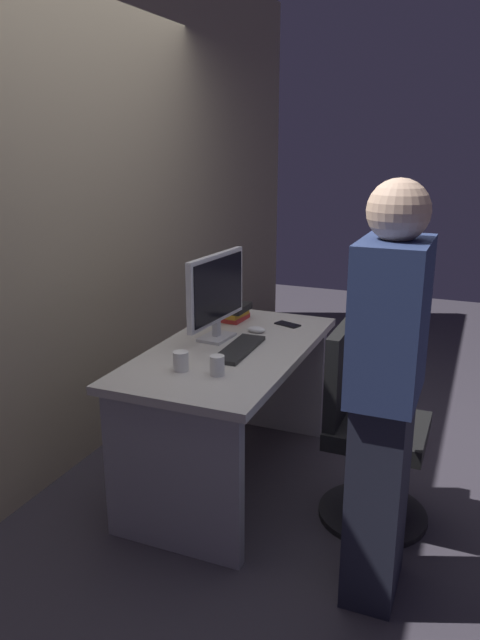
{
  "coord_description": "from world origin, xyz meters",
  "views": [
    {
      "loc": [
        -2.68,
        -1.16,
        1.75
      ],
      "look_at": [
        0.0,
        -0.05,
        0.9
      ],
      "focal_mm": 33.89,
      "sensor_mm": 36.0,
      "label": 1
    }
  ],
  "objects_px": {
    "office_chair": "(366,435)",
    "cup_near_keyboard": "(217,365)",
    "handbag": "(390,427)",
    "monitor": "(217,292)",
    "desk": "(231,389)",
    "cell_phone": "(288,324)",
    "cup_by_monitor": "(181,361)",
    "book_stack": "(233,312)",
    "mouse": "(256,329)",
    "person_at_desk": "(385,397)",
    "keyboard": "(239,349)"
  },
  "relations": [
    {
      "from": "office_chair",
      "to": "monitor",
      "type": "relative_size",
      "value": 1.74
    },
    {
      "from": "office_chair",
      "to": "cup_by_monitor",
      "type": "bearing_deg",
      "value": 111.43
    },
    {
      "from": "office_chair",
      "to": "cup_near_keyboard",
      "type": "relative_size",
      "value": 10.32
    },
    {
      "from": "desk",
      "to": "keyboard",
      "type": "relative_size",
      "value": 3.32
    },
    {
      "from": "cup_near_keyboard",
      "to": "book_stack",
      "type": "height_order",
      "value": "book_stack"
    },
    {
      "from": "monitor",
      "to": "mouse",
      "type": "bearing_deg",
      "value": -40.34
    },
    {
      "from": "office_chair",
      "to": "book_stack",
      "type": "xyz_separation_m",
      "value": [
        0.53,
        0.9,
        0.37
      ]
    },
    {
      "from": "mouse",
      "to": "cup_near_keyboard",
      "type": "distance_m",
      "value": 0.66
    },
    {
      "from": "desk",
      "to": "cup_near_keyboard",
      "type": "bearing_deg",
      "value": -165.86
    },
    {
      "from": "monitor",
      "to": "cup_near_keyboard",
      "type": "relative_size",
      "value": 5.94
    },
    {
      "from": "keyboard",
      "to": "monitor",
      "type": "bearing_deg",
      "value": 52.56
    },
    {
      "from": "office_chair",
      "to": "book_stack",
      "type": "relative_size",
      "value": 4.43
    },
    {
      "from": "keyboard",
      "to": "book_stack",
      "type": "bearing_deg",
      "value": 24.9
    },
    {
      "from": "book_stack",
      "to": "handbag",
      "type": "xyz_separation_m",
      "value": [
        0.19,
        -0.92,
        -0.66
      ]
    },
    {
      "from": "monitor",
      "to": "keyboard",
      "type": "xyz_separation_m",
      "value": [
        -0.14,
        -0.18,
        -0.25
      ]
    },
    {
      "from": "person_at_desk",
      "to": "cup_near_keyboard",
      "type": "height_order",
      "value": "person_at_desk"
    },
    {
      "from": "keyboard",
      "to": "cell_phone",
      "type": "bearing_deg",
      "value": -10.58
    },
    {
      "from": "keyboard",
      "to": "cup_by_monitor",
      "type": "bearing_deg",
      "value": 156.95
    },
    {
      "from": "keyboard",
      "to": "mouse",
      "type": "xyz_separation_m",
      "value": [
        0.32,
        0.03,
        0.01
      ]
    },
    {
      "from": "cup_near_keyboard",
      "to": "handbag",
      "type": "relative_size",
      "value": 0.24
    },
    {
      "from": "office_chair",
      "to": "person_at_desk",
      "type": "relative_size",
      "value": 0.57
    },
    {
      "from": "cup_by_monitor",
      "to": "cell_phone",
      "type": "relative_size",
      "value": 0.63
    },
    {
      "from": "desk",
      "to": "cell_phone",
      "type": "relative_size",
      "value": 9.93
    },
    {
      "from": "person_at_desk",
      "to": "mouse",
      "type": "distance_m",
      "value": 1.19
    },
    {
      "from": "keyboard",
      "to": "cup_near_keyboard",
      "type": "xyz_separation_m",
      "value": [
        -0.34,
        -0.03,
        0.04
      ]
    },
    {
      "from": "person_at_desk",
      "to": "book_stack",
      "type": "xyz_separation_m",
      "value": [
        1.02,
        1.05,
        -0.04
      ]
    },
    {
      "from": "desk",
      "to": "keyboard",
      "type": "height_order",
      "value": "keyboard"
    },
    {
      "from": "mouse",
      "to": "book_stack",
      "type": "bearing_deg",
      "value": 50.15
    },
    {
      "from": "monitor",
      "to": "book_stack",
      "type": "relative_size",
      "value": 2.55
    },
    {
      "from": "keyboard",
      "to": "handbag",
      "type": "xyz_separation_m",
      "value": [
        0.69,
        -0.68,
        -0.62
      ]
    },
    {
      "from": "mouse",
      "to": "person_at_desk",
      "type": "bearing_deg",
      "value": -135.33
    },
    {
      "from": "handbag",
      "to": "monitor",
      "type": "bearing_deg",
      "value": 122.6
    },
    {
      "from": "office_chair",
      "to": "mouse",
      "type": "xyz_separation_m",
      "value": [
        0.36,
        0.69,
        0.34
      ]
    },
    {
      "from": "cell_phone",
      "to": "handbag",
      "type": "distance_m",
      "value": 0.87
    },
    {
      "from": "monitor",
      "to": "handbag",
      "type": "distance_m",
      "value": 1.34
    },
    {
      "from": "monitor",
      "to": "handbag",
      "type": "height_order",
      "value": "monitor"
    },
    {
      "from": "cup_near_keyboard",
      "to": "handbag",
      "type": "bearing_deg",
      "value": -32.12
    },
    {
      "from": "office_chair",
      "to": "person_at_desk",
      "type": "xyz_separation_m",
      "value": [
        -0.49,
        -0.14,
        0.41
      ]
    },
    {
      "from": "monitor",
      "to": "cup_by_monitor",
      "type": "xyz_separation_m",
      "value": [
        -0.49,
        -0.04,
        -0.21
      ]
    },
    {
      "from": "office_chair",
      "to": "book_stack",
      "type": "distance_m",
      "value": 1.11
    },
    {
      "from": "cup_by_monitor",
      "to": "handbag",
      "type": "xyz_separation_m",
      "value": [
        1.04,
        -0.82,
        -0.66
      ]
    },
    {
      "from": "person_at_desk",
      "to": "monitor",
      "type": "distance_m",
      "value": 1.2
    },
    {
      "from": "cup_by_monitor",
      "to": "book_stack",
      "type": "xyz_separation_m",
      "value": [
        0.85,
        0.1,
        0.0
      ]
    },
    {
      "from": "cup_by_monitor",
      "to": "keyboard",
      "type": "bearing_deg",
      "value": -21.98
    },
    {
      "from": "office_chair",
      "to": "cell_phone",
      "type": "xyz_separation_m",
      "value": [
        0.55,
        0.57,
        0.32
      ]
    },
    {
      "from": "cup_near_keyboard",
      "to": "cell_phone",
      "type": "relative_size",
      "value": 0.63
    },
    {
      "from": "monitor",
      "to": "cup_near_keyboard",
      "type": "distance_m",
      "value": 0.56
    },
    {
      "from": "handbag",
      "to": "cell_phone",
      "type": "bearing_deg",
      "value": 106.08
    },
    {
      "from": "monitor",
      "to": "mouse",
      "type": "relative_size",
      "value": 5.41
    },
    {
      "from": "desk",
      "to": "office_chair",
      "type": "bearing_deg",
      "value": -95.88
    }
  ]
}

